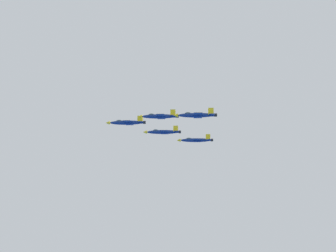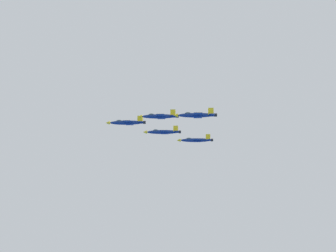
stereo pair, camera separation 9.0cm
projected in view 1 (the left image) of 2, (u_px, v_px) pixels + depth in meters
jet_lead at (126, 122)px, 240.42m from camera, size 19.08×11.70×4.01m
jet_left_wingman at (159, 116)px, 226.02m from camera, size 18.29×11.26×3.84m
jet_right_wingman at (163, 132)px, 252.80m from camera, size 18.87×11.65×3.97m
jet_left_outer at (196, 115)px, 211.18m from camera, size 18.17×11.19×3.82m
jet_right_outer at (196, 140)px, 265.21m from camera, size 18.89×11.62×3.97m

